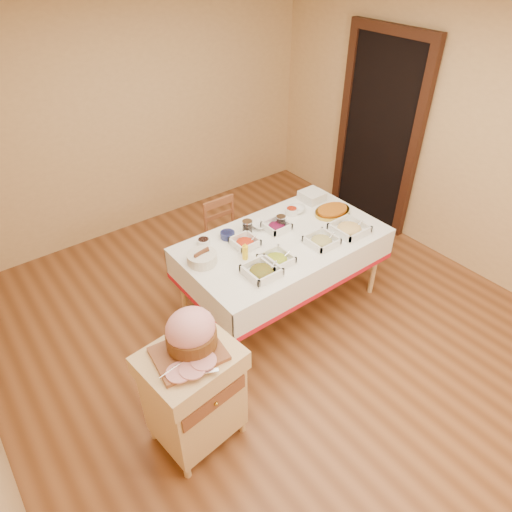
% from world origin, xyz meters
% --- Properties ---
extents(room_shell, '(5.00, 5.00, 5.00)m').
position_xyz_m(room_shell, '(0.00, 0.00, 1.30)').
color(room_shell, brown).
rests_on(room_shell, ground).
extents(doorway, '(0.09, 1.10, 2.20)m').
position_xyz_m(doorway, '(2.20, 0.90, 1.11)').
color(doorway, black).
rests_on(doorway, ground).
extents(dining_table, '(1.82, 1.02, 0.76)m').
position_xyz_m(dining_table, '(0.30, 0.30, 0.60)').
color(dining_table, '#E3BA7C').
rests_on(dining_table, ground).
extents(butcher_cart, '(0.65, 0.56, 0.85)m').
position_xyz_m(butcher_cart, '(-1.08, -0.41, 0.48)').
color(butcher_cart, '#E3BA7C').
rests_on(butcher_cart, ground).
extents(dining_chair, '(0.38, 0.36, 0.83)m').
position_xyz_m(dining_chair, '(0.17, 1.01, 0.43)').
color(dining_chair, brown).
rests_on(dining_chair, ground).
extents(ham_on_board, '(0.45, 0.43, 0.30)m').
position_xyz_m(ham_on_board, '(-1.04, -0.38, 0.98)').
color(ham_on_board, brown).
rests_on(ham_on_board, butcher_cart).
extents(serving_dish_a, '(0.26, 0.26, 0.11)m').
position_xyz_m(serving_dish_a, '(-0.16, 0.03, 0.80)').
color(serving_dish_a, white).
rests_on(serving_dish_a, dining_table).
extents(serving_dish_b, '(0.24, 0.24, 0.10)m').
position_xyz_m(serving_dish_b, '(0.03, 0.08, 0.79)').
color(serving_dish_b, white).
rests_on(serving_dish_b, dining_table).
extents(serving_dish_c, '(0.24, 0.24, 0.10)m').
position_xyz_m(serving_dish_c, '(0.51, 0.04, 0.79)').
color(serving_dish_c, white).
rests_on(serving_dish_c, dining_table).
extents(serving_dish_d, '(0.29, 0.29, 0.11)m').
position_xyz_m(serving_dish_d, '(0.84, 0.03, 0.80)').
color(serving_dish_d, white).
rests_on(serving_dish_d, dining_table).
extents(serving_dish_e, '(0.22, 0.21, 0.10)m').
position_xyz_m(serving_dish_e, '(-0.03, 0.43, 0.79)').
color(serving_dish_e, white).
rests_on(serving_dish_e, dining_table).
extents(serving_dish_f, '(0.22, 0.21, 0.10)m').
position_xyz_m(serving_dish_f, '(0.35, 0.46, 0.79)').
color(serving_dish_f, white).
rests_on(serving_dish_f, dining_table).
extents(small_bowl_left, '(0.12, 0.12, 0.05)m').
position_xyz_m(small_bowl_left, '(-0.30, 0.66, 0.79)').
color(small_bowl_left, white).
rests_on(small_bowl_left, dining_table).
extents(small_bowl_mid, '(0.13, 0.13, 0.06)m').
position_xyz_m(small_bowl_mid, '(-0.08, 0.62, 0.79)').
color(small_bowl_mid, navy).
rests_on(small_bowl_mid, dining_table).
extents(small_bowl_right, '(0.12, 0.12, 0.06)m').
position_xyz_m(small_bowl_right, '(0.64, 0.58, 0.79)').
color(small_bowl_right, white).
rests_on(small_bowl_right, dining_table).
extents(bowl_white_imported, '(0.19, 0.19, 0.04)m').
position_xyz_m(bowl_white_imported, '(0.26, 0.58, 0.78)').
color(bowl_white_imported, white).
rests_on(bowl_white_imported, dining_table).
extents(bowl_small_imported, '(0.19, 0.19, 0.05)m').
position_xyz_m(bowl_small_imported, '(0.70, 0.58, 0.79)').
color(bowl_small_imported, white).
rests_on(bowl_small_imported, dining_table).
extents(preserve_jar_left, '(0.09, 0.09, 0.12)m').
position_xyz_m(preserve_jar_left, '(0.11, 0.58, 0.81)').
color(preserve_jar_left, silver).
rests_on(preserve_jar_left, dining_table).
extents(preserve_jar_right, '(0.09, 0.09, 0.11)m').
position_xyz_m(preserve_jar_right, '(0.41, 0.47, 0.81)').
color(preserve_jar_right, silver).
rests_on(preserve_jar_right, dining_table).
extents(mustard_bottle, '(0.05, 0.05, 0.16)m').
position_xyz_m(mustard_bottle, '(-0.14, 0.27, 0.83)').
color(mustard_bottle, yellow).
rests_on(mustard_bottle, dining_table).
extents(bread_basket, '(0.25, 0.25, 0.11)m').
position_xyz_m(bread_basket, '(-0.45, 0.44, 0.81)').
color(bread_basket, silver).
rests_on(bread_basket, dining_table).
extents(plate_stack, '(0.22, 0.22, 0.09)m').
position_xyz_m(plate_stack, '(0.97, 0.65, 0.81)').
color(plate_stack, white).
rests_on(plate_stack, dining_table).
extents(brass_platter, '(0.38, 0.27, 0.05)m').
position_xyz_m(brass_platter, '(0.95, 0.35, 0.78)').
color(brass_platter, '#B69433').
rests_on(brass_platter, dining_table).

